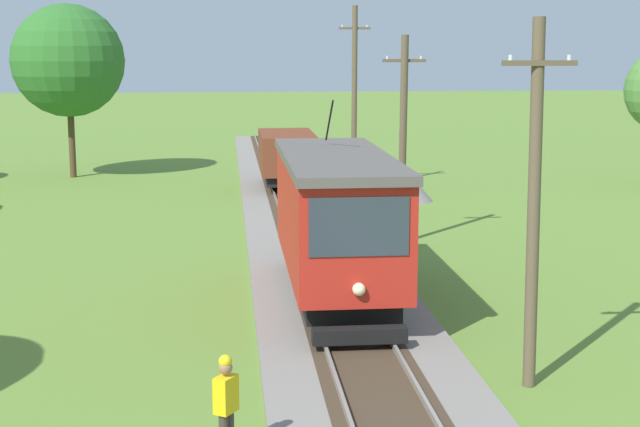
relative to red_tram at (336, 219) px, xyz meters
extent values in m
cube|color=red|center=(0.00, 0.02, 0.11)|extent=(2.50, 8.00, 2.60)
cube|color=#56514C|center=(0.00, 0.02, 1.52)|extent=(2.60, 8.32, 0.22)
cube|color=black|center=(0.00, 0.02, -1.47)|extent=(2.10, 7.04, 0.44)
cube|color=#2D3842|center=(0.00, -3.99, 0.57)|extent=(2.10, 0.03, 1.25)
cube|color=#2D3842|center=(1.26, 0.02, 0.47)|extent=(0.02, 6.72, 1.04)
sphere|color=#F4EAB2|center=(0.00, -4.04, -0.74)|extent=(0.28, 0.28, 0.28)
cylinder|color=black|center=(0.00, 1.62, 2.33)|extent=(0.05, 1.67, 1.19)
cube|color=black|center=(0.00, -4.18, -1.69)|extent=(2.00, 0.36, 0.32)
cylinder|color=black|center=(0.00, -2.22, -1.47)|extent=(1.54, 0.80, 0.80)
cylinder|color=black|center=(0.00, 2.26, -1.47)|extent=(1.54, 0.80, 0.80)
cube|color=brown|center=(0.00, 19.00, -0.42)|extent=(2.40, 5.20, 1.70)
cube|color=black|center=(0.00, 19.00, -1.49)|extent=(2.02, 4.78, 0.38)
cylinder|color=black|center=(0.00, 17.44, -1.49)|extent=(1.54, 0.76, 0.76)
cylinder|color=black|center=(0.00, 20.56, -1.49)|extent=(1.54, 0.76, 0.76)
cylinder|color=brown|center=(3.02, -5.97, 1.29)|extent=(0.24, 0.49, 6.98)
cube|color=brown|center=(3.02, -5.97, 3.94)|extent=(1.40, 0.10, 0.10)
cylinder|color=silver|center=(2.47, -5.97, 4.04)|extent=(0.08, 0.08, 0.10)
cylinder|color=silver|center=(3.57, -5.97, 4.04)|extent=(0.08, 0.08, 0.10)
cylinder|color=brown|center=(3.02, 7.12, 1.21)|extent=(0.24, 0.45, 6.82)
cube|color=brown|center=(3.02, 7.12, 3.80)|extent=(1.40, 0.10, 0.10)
cylinder|color=silver|center=(2.47, 7.12, 3.90)|extent=(0.08, 0.08, 0.10)
cylinder|color=silver|center=(3.57, 7.12, 3.90)|extent=(0.08, 0.08, 0.10)
cylinder|color=brown|center=(3.02, 18.79, 1.92)|extent=(0.24, 0.35, 8.23)
cube|color=brown|center=(3.02, 18.79, 5.05)|extent=(1.40, 0.10, 0.10)
cylinder|color=silver|center=(2.47, 18.79, 5.15)|extent=(0.08, 0.08, 0.10)
cylinder|color=silver|center=(3.57, 18.79, 5.15)|extent=(0.08, 0.08, 0.10)
cone|color=gray|center=(4.75, 15.75, -1.51)|extent=(2.46, 2.46, 1.37)
cube|color=yellow|center=(-2.77, -8.95, -1.04)|extent=(0.41, 0.45, 0.58)
sphere|color=#936B51|center=(-2.77, -8.95, -0.61)|extent=(0.22, 0.22, 0.22)
sphere|color=yellow|center=(-2.77, -8.95, -0.51)|extent=(0.21, 0.21, 0.21)
cylinder|color=#4C3823|center=(-10.38, 24.51, -0.34)|extent=(0.32, 0.32, 3.70)
sphere|color=#2D6B28|center=(-10.38, 24.51, 3.58)|extent=(5.52, 5.52, 5.52)
camera|label=1|loc=(-2.69, -22.64, 4.23)|focal=52.19mm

